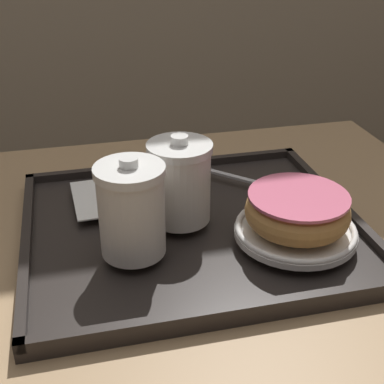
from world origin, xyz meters
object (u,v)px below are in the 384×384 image
object	(u,v)px
coffee_cup_rear	(181,181)
spoon	(257,181)
coffee_cup_front	(132,210)
donut_chocolate_glazed	(297,210)

from	to	relation	value
coffee_cup_rear	spoon	distance (m)	0.16
coffee_cup_front	donut_chocolate_glazed	xyz separation A→B (m)	(0.20, -0.01, -0.02)
spoon	coffee_cup_rear	bearing A→B (deg)	-107.68
donut_chocolate_glazed	spoon	xyz separation A→B (m)	(-0.00, 0.14, -0.03)
coffee_cup_rear	donut_chocolate_glazed	bearing A→B (deg)	-29.77
coffee_cup_rear	donut_chocolate_glazed	world-z (taller)	coffee_cup_rear
coffee_cup_rear	coffee_cup_front	bearing A→B (deg)	-139.11
spoon	coffee_cup_front	bearing A→B (deg)	-102.61
coffee_cup_rear	donut_chocolate_glazed	size ratio (longest dim) A/B	0.90
spoon	donut_chocolate_glazed	bearing A→B (deg)	-45.49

